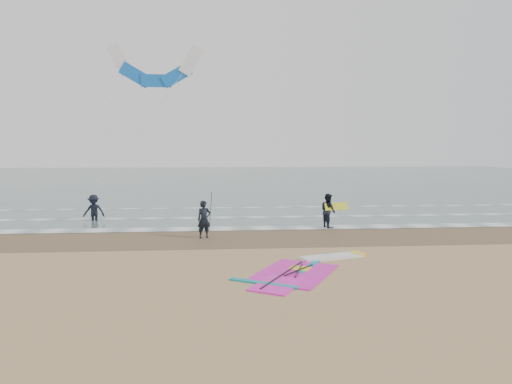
{
  "coord_description": "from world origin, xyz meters",
  "views": [
    {
      "loc": [
        -2.29,
        -14.86,
        4.08
      ],
      "look_at": [
        -0.67,
        5.0,
        2.2
      ],
      "focal_mm": 32.0,
      "sensor_mm": 36.0,
      "label": 1
    }
  ],
  "objects": [
    {
      "name": "windsurf_rig",
      "position": [
        0.67,
        0.15,
        0.03
      ],
      "size": [
        5.29,
        5.01,
        0.13
      ],
      "color": "white",
      "rests_on": "ground"
    },
    {
      "name": "person_walking",
      "position": [
        3.34,
        8.18,
        0.9
      ],
      "size": [
        0.92,
        1.04,
        1.79
      ],
      "primitive_type": "imported",
      "rotation": [
        0.0,
        0.0,
        1.89
      ],
      "color": "black",
      "rests_on": "ground"
    },
    {
      "name": "held_pole",
      "position": [
        -2.68,
        5.92,
        1.27
      ],
      "size": [
        0.17,
        0.86,
        1.82
      ],
      "color": "black",
      "rests_on": "ground"
    },
    {
      "name": "foam_waterline",
      "position": [
        0.0,
        10.44,
        0.03
      ],
      "size": [
        120.0,
        9.15,
        0.02
      ],
      "color": "white",
      "rests_on": "ground"
    },
    {
      "name": "person_standing",
      "position": [
        -2.98,
        5.92,
        0.87
      ],
      "size": [
        0.73,
        0.6,
        1.73
      ],
      "primitive_type": "imported",
      "rotation": [
        0.0,
        0.0,
        0.33
      ],
      "color": "black",
      "rests_on": "ground"
    },
    {
      "name": "carried_kiteboard",
      "position": [
        3.74,
        8.08,
        1.13
      ],
      "size": [
        1.3,
        0.51,
        0.39
      ],
      "color": "yellow",
      "rests_on": "ground"
    },
    {
      "name": "wet_sand_band",
      "position": [
        0.0,
        6.0,
        0.0
      ],
      "size": [
        120.0,
        5.0,
        0.01
      ],
      "primitive_type": "cube",
      "color": "brown",
      "rests_on": "ground"
    },
    {
      "name": "ground",
      "position": [
        0.0,
        0.0,
        0.0
      ],
      "size": [
        120.0,
        120.0,
        0.0
      ],
      "primitive_type": "plane",
      "color": "tan",
      "rests_on": "ground"
    },
    {
      "name": "person_wading",
      "position": [
        -9.38,
        11.41,
        0.93
      ],
      "size": [
        1.23,
        0.74,
        1.86
      ],
      "primitive_type": "imported",
      "rotation": [
        0.0,
        0.0,
        -0.04
      ],
      "color": "black",
      "rests_on": "ground"
    },
    {
      "name": "surf_kite",
      "position": [
        -6.22,
        14.94,
        9.03
      ],
      "size": [
        6.23,
        3.65,
        9.45
      ],
      "color": "white",
      "rests_on": "ground"
    },
    {
      "name": "sea_water",
      "position": [
        0.0,
        48.0,
        0.01
      ],
      "size": [
        120.0,
        80.0,
        0.02
      ],
      "primitive_type": "cube",
      "color": "#47605E",
      "rests_on": "ground"
    }
  ]
}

